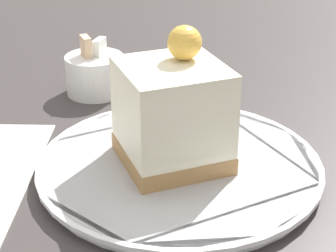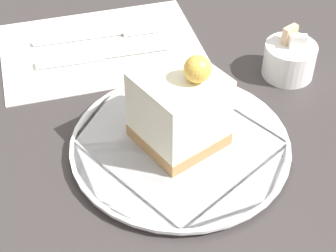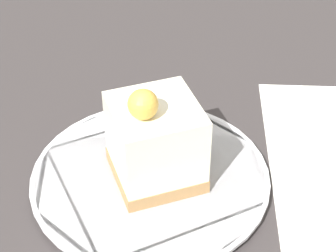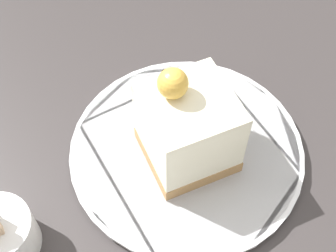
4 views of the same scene
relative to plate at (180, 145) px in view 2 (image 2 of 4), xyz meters
name	(u,v)px [view 2 (image 2 of 4)]	position (x,y,z in m)	size (l,w,h in m)	color
ground_plane	(195,129)	(-0.02, 0.03, -0.01)	(4.00, 4.00, 0.00)	#383333
plate	(180,145)	(0.00, 0.00, 0.00)	(0.23, 0.23, 0.01)	white
cake_slice	(180,108)	(-0.01, 0.00, 0.05)	(0.10, 0.10, 0.11)	#9E7547
napkin	(101,47)	(-0.21, -0.02, 0.00)	(0.21, 0.28, 0.00)	white
fork	(109,33)	(-0.24, -0.01, 0.00)	(0.04, 0.17, 0.00)	silver
knife	(91,58)	(-0.19, -0.04, 0.00)	(0.04, 0.17, 0.00)	silver
sugar_bowl	(289,59)	(-0.07, 0.18, 0.02)	(0.06, 0.06, 0.06)	white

